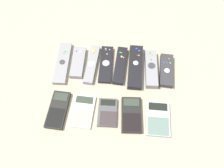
{
  "coord_description": "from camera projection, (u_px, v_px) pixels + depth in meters",
  "views": [
    {
      "loc": [
        0.04,
        -0.4,
        0.79
      ],
      "look_at": [
        0.0,
        0.03,
        0.01
      ],
      "focal_mm": 35.0,
      "sensor_mm": 36.0,
      "label": 1
    }
  ],
  "objects": [
    {
      "name": "remote_4",
      "position": [
        120.0,
        65.0,
        0.94
      ],
      "size": [
        0.05,
        0.19,
        0.02
      ],
      "rotation": [
        0.0,
        0.0,
        -0.05
      ],
      "color": "black",
      "rests_on": "ground_plane"
    },
    {
      "name": "remote_6",
      "position": [
        151.0,
        69.0,
        0.93
      ],
      "size": [
        0.06,
        0.18,
        0.03
      ],
      "rotation": [
        0.0,
        0.0,
        0.05
      ],
      "color": "gray",
      "rests_on": "ground_plane"
    },
    {
      "name": "ground_plane",
      "position": [
        111.0,
        92.0,
        0.89
      ],
      "size": [
        3.0,
        3.0,
        0.0
      ],
      "primitive_type": "plane",
      "color": "#B2A88E"
    },
    {
      "name": "calculator_3",
      "position": [
        131.0,
        115.0,
        0.83
      ],
      "size": [
        0.09,
        0.15,
        0.02
      ],
      "rotation": [
        0.0,
        0.0,
        0.07
      ],
      "color": "black",
      "rests_on": "ground_plane"
    },
    {
      "name": "remote_2",
      "position": [
        92.0,
        64.0,
        0.95
      ],
      "size": [
        0.05,
        0.2,
        0.02
      ],
      "rotation": [
        0.0,
        0.0,
        -0.04
      ],
      "color": "gray",
      "rests_on": "ground_plane"
    },
    {
      "name": "calculator_0",
      "position": [
        58.0,
        110.0,
        0.84
      ],
      "size": [
        0.07,
        0.16,
        0.02
      ],
      "rotation": [
        0.0,
        0.0,
        -0.04
      ],
      "color": "black",
      "rests_on": "ground_plane"
    },
    {
      "name": "remote_7",
      "position": [
        166.0,
        70.0,
        0.93
      ],
      "size": [
        0.06,
        0.16,
        0.03
      ],
      "rotation": [
        0.0,
        0.0,
        -0.04
      ],
      "color": "#333338",
      "rests_on": "ground_plane"
    },
    {
      "name": "calculator_2",
      "position": [
        107.0,
        112.0,
        0.84
      ],
      "size": [
        0.08,
        0.12,
        0.01
      ],
      "rotation": [
        0.0,
        0.0,
        0.04
      ],
      "color": "#4C4C51",
      "rests_on": "ground_plane"
    },
    {
      "name": "remote_1",
      "position": [
        78.0,
        62.0,
        0.95
      ],
      "size": [
        0.06,
        0.16,
        0.02
      ],
      "rotation": [
        0.0,
        0.0,
        0.03
      ],
      "color": "gray",
      "rests_on": "ground_plane"
    },
    {
      "name": "calculator_4",
      "position": [
        158.0,
        119.0,
        0.83
      ],
      "size": [
        0.09,
        0.14,
        0.01
      ],
      "rotation": [
        0.0,
        0.0,
        0.01
      ],
      "color": "#B2B2B7",
      "rests_on": "ground_plane"
    },
    {
      "name": "remote_0",
      "position": [
        63.0,
        63.0,
        0.95
      ],
      "size": [
        0.06,
        0.21,
        0.02
      ],
      "rotation": [
        0.0,
        0.0,
        0.05
      ],
      "color": "gray",
      "rests_on": "ground_plane"
    },
    {
      "name": "remote_5",
      "position": [
        135.0,
        67.0,
        0.94
      ],
      "size": [
        0.06,
        0.21,
        0.03
      ],
      "rotation": [
        0.0,
        0.0,
        -0.0
      ],
      "color": "black",
      "rests_on": "ground_plane"
    },
    {
      "name": "remote_3",
      "position": [
        106.0,
        64.0,
        0.95
      ],
      "size": [
        0.06,
        0.19,
        0.02
      ],
      "rotation": [
        0.0,
        0.0,
        0.03
      ],
      "color": "black",
      "rests_on": "ground_plane"
    },
    {
      "name": "calculator_1",
      "position": [
        82.0,
        111.0,
        0.84
      ],
      "size": [
        0.09,
        0.14,
        0.01
      ],
      "rotation": [
        0.0,
        0.0,
        -0.03
      ],
      "color": "silver",
      "rests_on": "ground_plane"
    }
  ]
}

